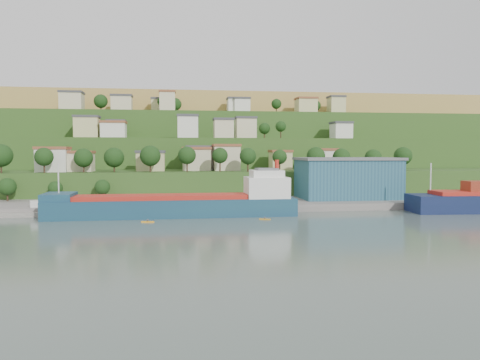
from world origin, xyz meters
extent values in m
plane|color=#495951|center=(0.00, 0.00, 0.00)|extent=(500.00, 500.00, 0.00)
cube|color=slate|center=(20.00, 28.00, 0.00)|extent=(220.00, 26.00, 4.00)
cube|color=slate|center=(-55.00, 22.00, 0.00)|extent=(40.00, 18.00, 2.40)
cube|color=#284719|center=(0.00, 56.00, 0.00)|extent=(260.00, 32.00, 20.00)
cube|color=#284719|center=(0.00, 86.00, 0.00)|extent=(280.00, 32.00, 44.00)
cube|color=#284719|center=(0.00, 116.00, 0.00)|extent=(300.00, 32.00, 70.00)
cube|color=olive|center=(0.00, 190.00, 0.00)|extent=(360.00, 120.00, 96.00)
cube|color=silver|center=(-52.20, 50.51, 13.70)|extent=(9.74, 7.71, 7.40)
cube|color=brown|center=(-52.20, 50.51, 17.85)|extent=(10.34, 8.31, 0.90)
cube|color=beige|center=(-44.73, 52.56, 13.04)|extent=(9.86, 8.09, 6.09)
cube|color=brown|center=(-44.73, 52.56, 16.54)|extent=(10.46, 8.69, 0.90)
cube|color=#C3BC7E|center=(-20.77, 54.53, 13.10)|extent=(9.48, 8.78, 6.19)
cube|color=#3F3F44|center=(-20.77, 54.53, 16.64)|extent=(10.08, 9.38, 0.90)
cube|color=beige|center=(-4.88, 56.21, 13.70)|extent=(9.73, 8.76, 7.40)
cube|color=brown|center=(-4.88, 56.21, 17.85)|extent=(10.33, 9.36, 0.90)
cube|color=silver|center=(-3.44, 61.53, 14.00)|extent=(9.67, 8.61, 8.00)
cube|color=#3F3F44|center=(-3.44, 61.53, 18.45)|extent=(10.27, 9.21, 0.90)
cube|color=beige|center=(5.66, 54.53, 14.22)|extent=(9.11, 7.44, 8.44)
cube|color=brown|center=(5.66, 54.53, 18.89)|extent=(9.71, 8.04, 0.90)
cube|color=#C3BC7E|center=(26.49, 60.45, 13.21)|extent=(7.33, 8.10, 6.41)
cube|color=brown|center=(26.49, 60.45, 16.86)|extent=(7.93, 8.70, 0.90)
cube|color=silver|center=(42.83, 57.96, 13.50)|extent=(7.21, 8.63, 7.01)
cube|color=brown|center=(42.83, 57.96, 17.46)|extent=(7.81, 9.23, 0.90)
cube|color=#C3BC7E|center=(-48.18, 89.10, 26.27)|extent=(9.60, 7.17, 8.55)
cube|color=#3F3F44|center=(-48.18, 89.10, 31.00)|extent=(10.20, 7.77, 0.90)
cube|color=silver|center=(-37.21, 86.64, 25.11)|extent=(9.66, 8.29, 6.22)
cube|color=brown|center=(-37.21, 86.64, 28.67)|extent=(10.26, 8.89, 0.90)
cube|color=#C3BC7E|center=(-36.37, 89.22, 25.44)|extent=(7.07, 7.83, 6.87)
cube|color=#3F3F44|center=(-36.37, 89.22, 29.32)|extent=(7.67, 8.43, 0.90)
cube|color=silver|center=(-7.32, 80.13, 26.34)|extent=(8.08, 7.23, 8.68)
cube|color=#3F3F44|center=(-7.32, 80.13, 31.13)|extent=(8.68, 7.83, 0.90)
cube|color=beige|center=(7.25, 80.52, 25.69)|extent=(7.80, 7.35, 7.38)
cube|color=#3F3F44|center=(7.25, 80.52, 29.83)|extent=(8.40, 7.95, 0.90)
cube|color=beige|center=(17.63, 88.79, 26.33)|extent=(8.47, 7.27, 8.67)
cube|color=#3F3F44|center=(17.63, 88.79, 31.12)|extent=(9.07, 7.87, 0.90)
cube|color=silver|center=(60.67, 89.94, 25.49)|extent=(7.87, 8.58, 6.99)
cube|color=#3F3F44|center=(60.67, 89.94, 29.44)|extent=(8.47, 9.18, 0.90)
cube|color=#C3BC7E|center=(-61.54, 120.62, 38.56)|extent=(7.13, 8.74, 7.12)
cube|color=#3F3F44|center=(-61.54, 120.62, 42.57)|extent=(7.73, 9.34, 0.90)
cube|color=beige|center=(-59.08, 113.66, 39.11)|extent=(9.81, 8.75, 8.22)
cube|color=#3F3F44|center=(-59.08, 113.66, 43.67)|extent=(10.41, 9.35, 0.90)
cube|color=beige|center=(-37.25, 117.83, 38.79)|extent=(9.42, 7.03, 7.57)
cube|color=#3F3F44|center=(-37.25, 117.83, 43.02)|extent=(10.02, 7.63, 0.90)
cube|color=#C3BC7E|center=(-19.92, 121.89, 38.42)|extent=(7.38, 7.01, 6.84)
cube|color=#3F3F44|center=(-19.92, 121.89, 42.29)|extent=(7.98, 7.61, 0.90)
cube|color=beige|center=(-15.80, 110.33, 39.43)|extent=(7.07, 7.15, 8.85)
cube|color=brown|center=(-15.80, 110.33, 44.30)|extent=(7.67, 7.75, 0.90)
cube|color=silver|center=(18.08, 121.36, 38.74)|extent=(9.22, 8.14, 7.48)
cube|color=#3F3F44|center=(18.08, 121.36, 42.93)|extent=(9.82, 8.74, 0.90)
cube|color=silver|center=(20.13, 119.92, 38.63)|extent=(7.66, 8.83, 7.26)
cube|color=#3F3F44|center=(20.13, 119.92, 42.71)|extent=(8.26, 9.43, 0.90)
cube|color=#C3BC7E|center=(52.40, 117.80, 38.80)|extent=(9.50, 8.97, 7.60)
cube|color=brown|center=(52.40, 117.80, 43.05)|extent=(10.10, 9.57, 0.90)
cube|color=#C3BC7E|center=(68.22, 118.23, 39.37)|extent=(7.49, 7.54, 8.75)
cube|color=#3F3F44|center=(68.22, 118.23, 44.20)|extent=(8.09, 8.14, 0.90)
cylinder|color=#382619|center=(-65.54, 42.43, 11.77)|extent=(0.50, 0.50, 3.54)
sphere|color=black|center=(-65.54, 42.43, 15.49)|extent=(7.06, 7.06, 7.06)
cylinder|color=#382619|center=(-52.81, 42.25, 11.74)|extent=(0.50, 0.50, 3.47)
sphere|color=black|center=(-52.81, 42.25, 15.04)|extent=(5.71, 5.71, 5.71)
cylinder|color=#382619|center=(-41.37, 44.43, 11.52)|extent=(0.50, 0.50, 3.03)
sphere|color=black|center=(-41.37, 44.43, 14.69)|extent=(6.01, 6.01, 6.01)
cylinder|color=#382619|center=(-31.94, 45.13, 11.51)|extent=(0.50, 0.50, 3.03)
sphere|color=black|center=(-31.94, 45.13, 14.79)|extent=(6.43, 6.43, 6.43)
cylinder|color=#382619|center=(-20.34, 43.61, 11.74)|extent=(0.50, 0.50, 3.48)
sphere|color=black|center=(-20.34, 43.61, 15.32)|extent=(6.70, 6.70, 6.70)
cylinder|color=#382619|center=(-8.51, 43.79, 11.91)|extent=(0.50, 0.50, 3.82)
sphere|color=black|center=(-8.51, 43.79, 15.43)|extent=(5.86, 5.86, 5.86)
cylinder|color=#382619|center=(2.29, 43.32, 11.98)|extent=(0.50, 0.50, 3.96)
sphere|color=black|center=(2.29, 43.32, 15.39)|extent=(5.20, 5.20, 5.20)
cylinder|color=#382619|center=(11.40, 42.09, 11.84)|extent=(0.50, 0.50, 3.68)
sphere|color=black|center=(11.40, 42.09, 15.20)|extent=(5.50, 5.50, 5.50)
cylinder|color=#382619|center=(22.39, 43.24, 11.77)|extent=(0.50, 0.50, 3.55)
sphere|color=black|center=(22.39, 43.24, 14.90)|extent=(4.91, 4.91, 4.91)
cylinder|color=#382619|center=(34.56, 42.11, 11.71)|extent=(0.50, 0.50, 3.42)
sphere|color=black|center=(34.56, 42.11, 15.13)|extent=(6.24, 6.24, 6.24)
cylinder|color=#382619|center=(43.58, 42.29, 11.57)|extent=(0.50, 0.50, 3.14)
sphere|color=black|center=(43.58, 42.29, 14.78)|extent=(5.97, 5.97, 5.97)
cylinder|color=#382619|center=(55.15, 42.82, 11.45)|extent=(0.50, 0.50, 2.91)
sphere|color=black|center=(55.15, 42.82, 14.53)|extent=(5.89, 5.89, 5.89)
cylinder|color=#382619|center=(67.39, 45.52, 11.70)|extent=(0.50, 0.50, 3.40)
sphere|color=black|center=(67.39, 45.52, 15.15)|extent=(6.34, 6.34, 6.34)
cylinder|color=#382619|center=(-18.01, 110.40, 36.77)|extent=(0.50, 0.50, 3.54)
sphere|color=black|center=(-18.01, 110.40, 39.87)|extent=(4.83, 4.83, 4.83)
cylinder|color=#382619|center=(-12.23, 122.60, 36.57)|extent=(0.50, 0.50, 3.13)
sphere|color=black|center=(-12.23, 122.60, 39.83)|extent=(6.17, 6.17, 6.17)
cylinder|color=#382619|center=(-46.62, 116.10, 36.70)|extent=(0.50, 0.50, 3.39)
sphere|color=black|center=(-46.62, 116.10, 40.15)|extent=(6.39, 6.39, 6.39)
cylinder|color=#382619|center=(25.09, 84.77, 23.56)|extent=(0.50, 0.50, 3.13)
sphere|color=black|center=(25.09, 84.77, 26.45)|extent=(4.80, 4.80, 4.80)
cylinder|color=#382619|center=(37.16, 116.90, 36.89)|extent=(0.50, 0.50, 3.78)
sphere|color=black|center=(37.16, 116.90, 40.15)|extent=(4.97, 4.97, 4.97)
cylinder|color=#382619|center=(58.64, 121.99, 36.80)|extent=(0.50, 0.50, 3.60)
sphere|color=black|center=(58.64, 121.99, 40.07)|extent=(5.33, 5.33, 5.33)
cylinder|color=#382619|center=(30.90, 79.35, 23.92)|extent=(0.50, 0.50, 3.85)
sphere|color=black|center=(30.90, 79.35, 27.06)|extent=(4.40, 4.40, 4.40)
cube|color=navy|center=(-12.95, 10.49, 1.36)|extent=(63.53, 10.60, 6.34)
cube|color=#AC2217|center=(-14.77, 10.49, 5.08)|extent=(47.20, 8.62, 1.09)
cube|color=navy|center=(-41.05, 10.49, 5.44)|extent=(7.35, 10.04, 1.81)
cube|color=silver|center=(11.52, 10.49, 7.25)|extent=(10.96, 9.17, 5.44)
cube|color=silver|center=(11.52, 10.49, 10.88)|extent=(8.23, 7.33, 1.81)
cube|color=#595B5E|center=(11.52, 10.49, 12.05)|extent=(5.49, 5.49, 0.54)
cylinder|color=#AC2217|center=(14.24, 10.49, 13.14)|extent=(1.10, 1.10, 2.72)
cylinder|color=silver|center=(-41.05, 10.49, 9.97)|extent=(0.33, 0.33, 7.25)
cube|color=silver|center=(-38.33, 10.49, 3.44)|extent=(12.79, 10.37, 0.23)
cylinder|color=silver|center=(56.04, 7.52, 9.96)|extent=(0.36, 0.36, 7.34)
cube|color=navy|center=(41.43, 31.00, 8.00)|extent=(30.12, 18.20, 12.00)
cube|color=#595B5E|center=(41.43, 31.00, 14.40)|extent=(31.13, 19.21, 0.80)
cube|color=silver|center=(-47.71, 19.32, 2.50)|extent=(6.02, 4.20, 2.59)
cube|color=silver|center=(-46.03, 19.93, 1.65)|extent=(4.78, 2.59, 0.91)
cube|color=#FBA116|center=(-18.85, 1.17, 0.12)|extent=(3.12, 1.06, 0.23)
sphere|color=#3F3F44|center=(-18.85, 1.17, 0.50)|extent=(0.54, 0.54, 0.54)
cube|color=#C78A17|center=(9.39, 1.72, 0.11)|extent=(2.82, 1.57, 0.21)
sphere|color=#3F3F44|center=(9.39, 1.72, 0.46)|extent=(0.50, 0.50, 0.50)
camera|label=1|loc=(-12.15, -110.21, 16.64)|focal=35.00mm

